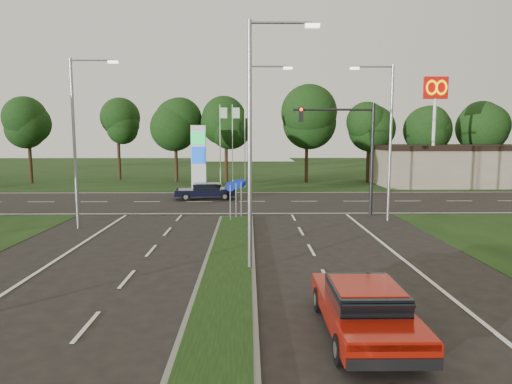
{
  "coord_description": "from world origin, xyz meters",
  "views": [
    {
      "loc": [
        0.76,
        -10.48,
        4.96
      ],
      "look_at": [
        1.12,
        12.09,
        2.2
      ],
      "focal_mm": 32.0,
      "sensor_mm": 36.0,
      "label": 1
    }
  ],
  "objects": [
    {
      "name": "median_signs",
      "position": [
        0.0,
        16.4,
        1.71
      ],
      "size": [
        1.16,
        1.76,
        2.38
      ],
      "color": "gray",
      "rests_on": "ground"
    },
    {
      "name": "treeline_far",
      "position": [
        0.1,
        39.93,
        6.83
      ],
      "size": [
        6.0,
        6.0,
        9.9
      ],
      "color": "black",
      "rests_on": "ground"
    },
    {
      "name": "navy_sedan",
      "position": [
        -2.63,
        25.3,
        0.69
      ],
      "size": [
        4.83,
        2.3,
        1.29
      ],
      "rotation": [
        0.0,
        0.0,
        1.66
      ],
      "color": "black",
      "rests_on": "ground"
    },
    {
      "name": "median_kerb",
      "position": [
        0.0,
        4.0,
        0.06
      ],
      "size": [
        2.0,
        26.0,
        0.12
      ],
      "primitive_type": "cube",
      "color": "slate",
      "rests_on": "ground"
    },
    {
      "name": "traffic_signal",
      "position": [
        7.19,
        18.0,
        4.65
      ],
      "size": [
        5.1,
        0.42,
        7.0
      ],
      "color": "black",
      "rests_on": "ground"
    },
    {
      "name": "cross_road",
      "position": [
        0.0,
        24.0,
        0.0
      ],
      "size": [
        160.0,
        12.0,
        0.02
      ],
      "primitive_type": "cube",
      "color": "black",
      "rests_on": "ground"
    },
    {
      "name": "mcdonalds_sign",
      "position": [
        18.0,
        31.97,
        7.99
      ],
      "size": [
        2.2,
        0.47,
        10.4
      ],
      "color": "silver",
      "rests_on": "ground"
    },
    {
      "name": "streetlight_left_far",
      "position": [
        -8.3,
        14.0,
        5.08
      ],
      "size": [
        2.53,
        0.22,
        9.0
      ],
      "color": "gray",
      "rests_on": "ground"
    },
    {
      "name": "streetlight_median_far",
      "position": [
        1.0,
        16.0,
        5.08
      ],
      "size": [
        2.53,
        0.22,
        9.0
      ],
      "color": "gray",
      "rests_on": "ground"
    },
    {
      "name": "verge_far",
      "position": [
        0.0,
        55.0,
        0.0
      ],
      "size": [
        160.0,
        50.0,
        0.02
      ],
      "primitive_type": "cube",
      "color": "black",
      "rests_on": "ground"
    },
    {
      "name": "streetlight_right_far",
      "position": [
        8.8,
        16.0,
        5.08
      ],
      "size": [
        2.53,
        0.22,
        9.0
      ],
      "rotation": [
        0.0,
        0.0,
        3.14
      ],
      "color": "gray",
      "rests_on": "ground"
    },
    {
      "name": "ground",
      "position": [
        0.0,
        0.0,
        0.0
      ],
      "size": [
        160.0,
        160.0,
        0.0
      ],
      "primitive_type": "plane",
      "color": "black",
      "rests_on": "ground"
    },
    {
      "name": "red_sedan",
      "position": [
        3.65,
        0.45,
        0.71
      ],
      "size": [
        2.04,
        4.82,
        1.32
      ],
      "rotation": [
        0.0,
        0.0,
        -0.0
      ],
      "color": "#9B1308",
      "rests_on": "ground"
    },
    {
      "name": "commercial_building",
      "position": [
        22.0,
        36.0,
        2.0
      ],
      "size": [
        16.0,
        9.0,
        4.0
      ],
      "primitive_type": "cube",
      "color": "gray",
      "rests_on": "ground"
    },
    {
      "name": "streetlight_median_near",
      "position": [
        1.0,
        6.0,
        5.08
      ],
      "size": [
        2.53,
        0.22,
        9.0
      ],
      "color": "gray",
      "rests_on": "ground"
    },
    {
      "name": "gas_pylon",
      "position": [
        -3.79,
        33.05,
        3.2
      ],
      "size": [
        5.8,
        1.26,
        8.0
      ],
      "color": "silver",
      "rests_on": "ground"
    }
  ]
}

